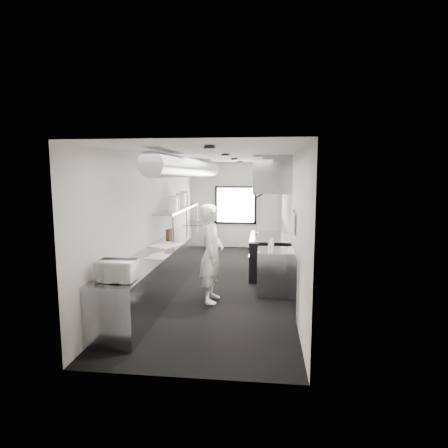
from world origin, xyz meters
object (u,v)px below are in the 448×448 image
(far_work_table, at_px, (197,237))
(plate_stack_c, at_px, (181,200))
(cutting_board, at_px, (165,245))
(line_cook, at_px, (212,253))
(exhaust_hood, at_px, (271,175))
(squeeze_bottle_a, at_px, (270,248))
(knife_block, at_px, (170,234))
(squeeze_bottle_c, at_px, (271,245))
(squeeze_bottle_b, at_px, (272,247))
(range, at_px, (268,255))
(deli_tub_b, at_px, (125,266))
(microwave, at_px, (117,271))
(squeeze_bottle_e, at_px, (272,242))
(pass_shelf, at_px, (179,209))
(prep_counter, at_px, (165,266))
(plate_stack_b, at_px, (174,202))
(plate_stack_d, at_px, (184,198))
(bottle_station, at_px, (273,272))
(small_plate, at_px, (160,252))
(deli_tub_a, at_px, (114,270))
(squeeze_bottle_d, at_px, (272,244))
(plate_stack_a, at_px, (172,204))

(far_work_table, xyz_separation_m, plate_stack_c, (-0.06, -1.86, 1.30))
(cutting_board, xyz_separation_m, plate_stack_c, (-0.07, 1.84, 0.84))
(line_cook, bearing_deg, exhaust_hood, -28.76)
(cutting_board, xyz_separation_m, squeeze_bottle_a, (2.20, -0.49, 0.08))
(knife_block, height_order, squeeze_bottle_c, knife_block)
(squeeze_bottle_b, bearing_deg, range, 92.79)
(exhaust_hood, bearing_deg, deli_tub_b, -126.69)
(microwave, distance_m, squeeze_bottle_e, 3.54)
(far_work_table, bearing_deg, squeeze_bottle_e, -57.79)
(far_work_table, bearing_deg, line_cook, -75.99)
(pass_shelf, bearing_deg, plate_stack_c, 93.11)
(prep_counter, relative_size, pass_shelf, 2.00)
(plate_stack_b, distance_m, squeeze_bottle_a, 2.92)
(knife_block, bearing_deg, range, 27.62)
(microwave, xyz_separation_m, plate_stack_b, (-0.10, 3.80, 0.69))
(prep_counter, bearing_deg, plate_stack_b, 93.53)
(range, distance_m, far_work_table, 3.32)
(plate_stack_d, bearing_deg, cutting_board, -88.82)
(prep_counter, distance_m, squeeze_bottle_b, 2.35)
(plate_stack_d, distance_m, squeeze_bottle_b, 3.44)
(exhaust_hood, xyz_separation_m, bottle_station, (0.05, -1.40, -1.94))
(bottle_station, bearing_deg, squeeze_bottle_b, -104.55)
(small_plate, bearing_deg, exhaust_hood, 42.10)
(deli_tub_b, bearing_deg, prep_counter, 86.54)
(knife_block, distance_m, squeeze_bottle_b, 2.62)
(pass_shelf, xyz_separation_m, microwave, (0.07, -4.13, -0.49))
(deli_tub_a, bearing_deg, plate_stack_b, 88.13)
(exhaust_hood, relative_size, prep_counter, 0.37)
(bottle_station, height_order, squeeze_bottle_a, squeeze_bottle_a)
(exhaust_hood, bearing_deg, microwave, -120.09)
(plate_stack_b, bearing_deg, squeeze_bottle_c, -30.03)
(pass_shelf, relative_size, microwave, 6.07)
(microwave, xyz_separation_m, knife_block, (-0.12, 3.42, -0.03))
(far_work_table, relative_size, squeeze_bottle_b, 6.47)
(cutting_board, bearing_deg, microwave, -89.65)
(microwave, relative_size, cutting_board, 0.81)
(squeeze_bottle_b, bearing_deg, bottle_station, 75.45)
(plate_stack_c, bearing_deg, far_work_table, 88.18)
(pass_shelf, bearing_deg, plate_stack_b, -95.27)
(range, relative_size, far_work_table, 1.33)
(pass_shelf, relative_size, squeeze_bottle_b, 16.18)
(small_plate, height_order, knife_block, knife_block)
(knife_block, relative_size, squeeze_bottle_e, 1.29)
(prep_counter, xyz_separation_m, squeeze_bottle_d, (2.26, -0.00, 0.54))
(small_plate, relative_size, knife_block, 0.68)
(squeeze_bottle_b, relative_size, squeeze_bottle_e, 1.02)
(exhaust_hood, relative_size, squeeze_bottle_e, 12.13)
(pass_shelf, relative_size, plate_stack_a, 10.14)
(range, distance_m, squeeze_bottle_c, 1.46)
(deli_tub_a, distance_m, squeeze_bottle_d, 3.31)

